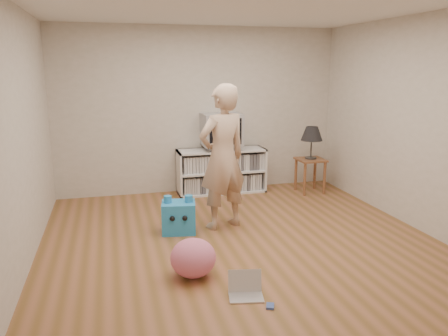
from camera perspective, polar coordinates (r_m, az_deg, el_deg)
name	(u,v)px	position (r m, az deg, el deg)	size (l,w,h in m)	color
ground	(240,240)	(5.17, 2.06, -9.38)	(4.50, 4.50, 0.00)	brown
walls	(241,130)	(4.83, 2.19, 5.02)	(4.52, 4.52, 2.60)	#BCB5A5
ceiling	(242,5)	(4.82, 2.33, 20.50)	(4.50, 4.50, 0.01)	white
media_unit	(221,171)	(7.02, -0.38, -0.34)	(1.40, 0.45, 0.70)	white
dvd_deck	(221,147)	(6.92, -0.35, 2.73)	(0.45, 0.35, 0.07)	gray
crt_tv	(221,129)	(6.87, -0.35, 5.06)	(0.60, 0.53, 0.50)	#99999E
side_table	(310,167)	(7.12, 11.21, 0.14)	(0.42, 0.42, 0.55)	brown
table_lamp	(312,134)	(7.02, 11.39, 4.33)	(0.34, 0.34, 0.52)	#333333
person	(223,158)	(5.34, -0.18, 1.37)	(0.65, 0.43, 1.79)	#CBA88A
laptop	(245,289)	(4.01, 2.81, -15.50)	(0.34, 0.29, 0.21)	silver
playing_cards	(270,306)	(3.87, 6.05, -17.49)	(0.07, 0.09, 0.02)	#3F59A9
plush_blue	(179,217)	(5.37, -5.94, -6.34)	(0.45, 0.39, 0.46)	#228AD0
plush_pink	(193,258)	(4.28, -4.05, -11.63)	(0.44, 0.44, 0.37)	#D9688D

